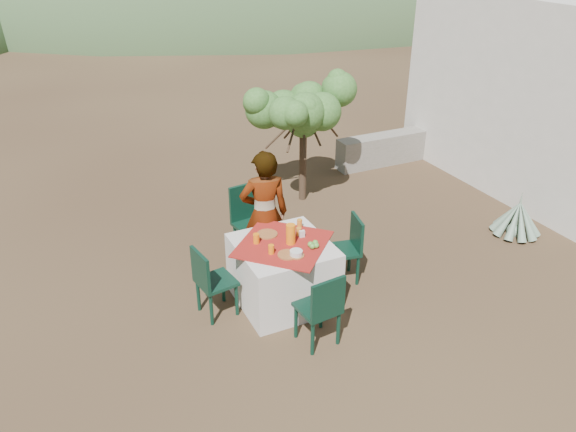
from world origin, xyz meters
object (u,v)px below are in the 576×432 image
Objects in this scene: juice_pitcher at (291,234)px; chair_left at (210,280)px; table at (283,272)px; person at (264,214)px; chair_right at (348,246)px; chair_near at (322,307)px; shrub_tree at (305,114)px; chair_far at (251,219)px; guesthouse at (566,89)px; agave at (517,218)px.

chair_left is at bearing 172.77° from juice_pitcher.
person is at bearing 85.31° from table.
person reaches higher than chair_right.
shrub_tree is at bearing -119.86° from chair_near.
chair_far is at bearing 88.02° from table.
chair_right is 0.48× the size of shrub_tree.
person reaches higher than juice_pitcher.
chair_left is at bearing -168.47° from guesthouse.
juice_pitcher is (0.92, -0.12, 0.41)m from chair_left.
guesthouse is at bearing -159.53° from person.
chair_left is at bearing -135.17° from shrub_tree.
shrub_tree is 7.49× the size of juice_pitcher.
table is 3.64m from agave.
chair_far is 0.49m from person.
chair_right is (0.90, 0.07, 0.08)m from table.
table is at bearing -166.07° from guesthouse.
guesthouse is (4.92, 1.37, 1.04)m from chair_right.
shrub_tree is 3.40m from agave.
juice_pitcher reaches higher than agave.
guesthouse is (4.34, -0.94, 0.12)m from shrub_tree.
shrub_tree is 2.83m from juice_pitcher.
guesthouse is (2.18, 1.42, 1.25)m from agave.
table is 1.31× the size of chair_far.
chair_right is 0.92m from juice_pitcher.
person is (0.02, -0.42, 0.26)m from chair_far.
chair_left is at bearing -78.34° from chair_right.
table is 1.79× the size of agave.
table is 1.54× the size of chair_left.
chair_left is 3.39m from shrub_tree.
chair_right is (1.74, -0.01, -0.01)m from chair_left.
chair_left is 0.20× the size of guesthouse.
person is 3.68m from agave.
chair_right is 2.74m from agave.
chair_far reaches higher than chair_near.
juice_pitcher reaches higher than chair_right.
shrub_tree is (1.47, 2.39, 1.00)m from table.
chair_far is at bearing 92.24° from juice_pitcher.
person is at bearing 170.12° from agave.
person is (0.05, 0.65, 0.43)m from table.
chair_left is 1.01× the size of chair_right.
chair_far is 2.12m from shrub_tree.
chair_right is 2.55m from shrub_tree.
shrub_tree is at bearing -54.16° from chair_left.
juice_pitcher is at bearing -179.12° from agave.
chair_right is 0.20× the size of guesthouse.
agave is at bearing 0.88° from juice_pitcher.
shrub_tree is at bearing 60.02° from juice_pitcher.
chair_left is 1.11m from person.
chair_far is at bearing -126.89° from chair_right.
table is at bearing -99.18° from chair_far.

